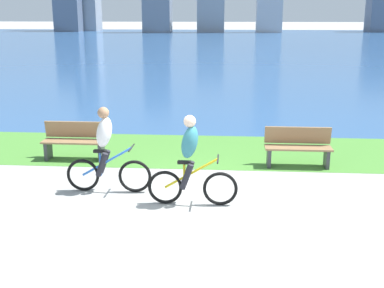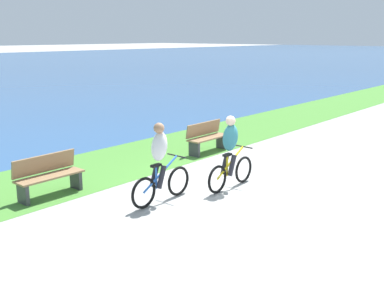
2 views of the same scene
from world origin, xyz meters
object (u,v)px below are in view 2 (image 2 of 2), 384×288
Objects in this scene: cyclist_trailing at (160,163)px; bench_near_path at (207,137)px; cyclist_lead at (230,153)px; bench_far_along_path at (49,176)px.

bench_near_path is (3.94, 1.95, -0.39)m from cyclist_trailing.
bench_near_path is at bearing 47.99° from cyclist_lead.
cyclist_trailing reaches higher than cyclist_lead.
bench_near_path is at bearing -1.89° from bench_far_along_path.
bench_near_path and bench_far_along_path have the same top height.
cyclist_lead is 1.12× the size of bench_near_path.
cyclist_lead is at bearing -18.12° from cyclist_trailing.
cyclist_lead is 0.99× the size of cyclist_trailing.
bench_near_path is 1.00× the size of bench_far_along_path.
cyclist_trailing is 4.41m from bench_near_path.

